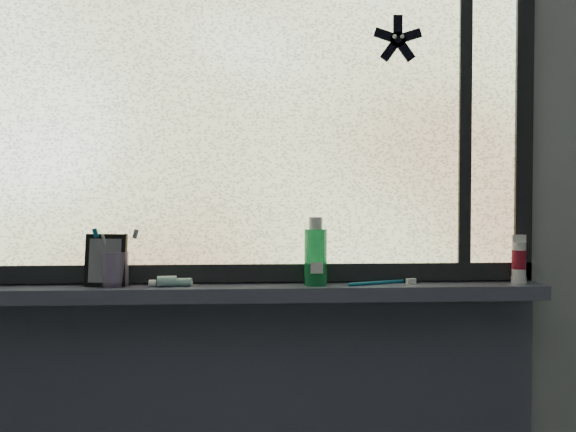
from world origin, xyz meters
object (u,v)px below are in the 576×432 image
at_px(toothbrush_cup, 115,269).
at_px(cream_tube, 519,257).
at_px(vanity_mirror, 106,260).
at_px(mouthwash_bottle, 316,251).

distance_m(toothbrush_cup, cream_tube, 1.15).
bearing_deg(cream_tube, vanity_mirror, -180.00).
distance_m(vanity_mirror, toothbrush_cup, 0.04).
distance_m(toothbrush_cup, mouthwash_bottle, 0.56).
height_order(mouthwash_bottle, cream_tube, mouthwash_bottle).
bearing_deg(mouthwash_bottle, toothbrush_cup, 178.18).
xyz_separation_m(vanity_mirror, cream_tube, (1.17, 0.00, 0.00)).
bearing_deg(toothbrush_cup, cream_tube, -0.12).
relative_size(vanity_mirror, cream_tube, 1.46).
distance_m(mouthwash_bottle, cream_tube, 0.59).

